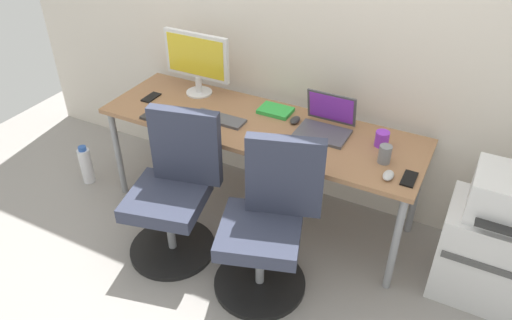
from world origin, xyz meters
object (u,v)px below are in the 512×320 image
Objects in this scene: office_chair_right at (268,226)px; open_laptop at (326,123)px; printer at (510,197)px; coffee_mug at (382,139)px; side_cabinet at (489,254)px; water_bottle_on_floor at (86,165)px; desktop_monitor at (197,59)px; office_chair_left at (174,193)px.

open_laptop is (0.06, 0.65, 0.34)m from office_chair_right.
coffee_mug is at bearing 168.42° from printer.
office_chair_right is 2.35× the size of printer.
coffee_mug is at bearing 57.33° from office_chair_right.
side_cabinet is 1.17m from open_laptop.
open_laptop reaches higher than coffee_mug.
side_cabinet is 1.42× the size of printer.
water_bottle_on_floor is 1.85m from open_laptop.
water_bottle_on_floor is 1.00× the size of open_laptop.
water_bottle_on_floor is at bearing -166.75° from open_laptop.
open_laptop is (-1.06, 0.15, 0.48)m from side_cabinet.
desktop_monitor reaches higher than printer.
desktop_monitor is at bearing 141.08° from office_chair_right.
desktop_monitor is (-2.02, 0.23, 0.67)m from side_cabinet.
open_laptop is (0.69, 0.65, 0.34)m from office_chair_left.
office_chair_right is 3.03× the size of water_bottle_on_floor.
printer is (1.75, 0.50, 0.26)m from office_chair_left.
office_chair_right reaches higher than water_bottle_on_floor.
open_laptop is at bearing -4.25° from desktop_monitor.
office_chair_left is 1.83m from side_cabinet.
side_cabinet reaches higher than water_bottle_on_floor.
office_chair_right is 1.26m from printer.
printer is 2.82m from water_bottle_on_floor.
coffee_mug is at bearing 31.65° from office_chair_left.
desktop_monitor is 0.98m from open_laptop.
printer reaches higher than side_cabinet.
office_chair_right is 10.22× the size of coffee_mug.
office_chair_left is 3.03× the size of water_bottle_on_floor.
office_chair_left is 0.94m from desktop_monitor.
coffee_mug is at bearing 168.49° from side_cabinet.
coffee_mug is at bearing 10.81° from water_bottle_on_floor.
office_chair_left is at bearing -148.35° from coffee_mug.
office_chair_left is 3.03× the size of open_laptop.
printer is at bearing -11.58° from coffee_mug.
office_chair_right is at bearing -8.72° from water_bottle_on_floor.
office_chair_right is 1.66× the size of side_cabinet.
side_cabinet is (1.75, 0.50, -0.14)m from office_chair_left.
side_cabinet is 1.83× the size of water_bottle_on_floor.
office_chair_left is at bearing 179.88° from office_chair_right.
water_bottle_on_floor is at bearing 166.10° from office_chair_left.
desktop_monitor is (0.74, 0.47, 0.81)m from water_bottle_on_floor.
office_chair_left is at bearing -69.64° from desktop_monitor.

